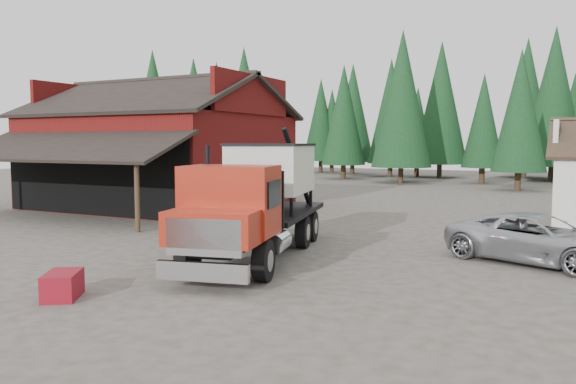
% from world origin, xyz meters
% --- Properties ---
extents(ground, '(120.00, 120.00, 0.00)m').
position_xyz_m(ground, '(0.00, 0.00, 0.00)').
color(ground, '#484138').
rests_on(ground, ground).
extents(red_barn, '(12.80, 13.63, 7.18)m').
position_xyz_m(red_barn, '(-11.00, 9.90, 2.69)').
color(red_barn, '#601210').
rests_on(red_barn, ground).
extents(conifer_backdrop, '(76.00, 16.00, 16.00)m').
position_xyz_m(conifer_backdrop, '(0.00, 42.00, 0.00)').
color(conifer_backdrop, '#113316').
rests_on(conifer_backdrop, ground).
extents(near_pine_a, '(4.40, 4.40, 11.40)m').
position_xyz_m(near_pine_a, '(-22.00, 28.00, 6.39)').
color(near_pine_a, '#382619').
rests_on(near_pine_a, ground).
extents(near_pine_b, '(3.96, 3.96, 10.40)m').
position_xyz_m(near_pine_b, '(6.00, 30.00, 5.89)').
color(near_pine_b, '#382619').
rests_on(near_pine_b, ground).
extents(near_pine_d, '(5.28, 5.28, 13.40)m').
position_xyz_m(near_pine_d, '(-4.00, 34.00, 7.39)').
color(near_pine_d, '#382619').
rests_on(near_pine_d, ground).
extents(feed_truck, '(4.41, 9.32, 4.07)m').
position_xyz_m(feed_truck, '(1.11, 0.09, 1.90)').
color(feed_truck, black).
rests_on(feed_truck, ground).
extents(silver_car, '(5.70, 4.02, 1.44)m').
position_xyz_m(silver_car, '(8.89, 3.00, 0.72)').
color(silver_car, '#AEAFB6').
rests_on(silver_car, ground).
extents(equip_box, '(1.19, 1.30, 0.60)m').
position_xyz_m(equip_box, '(-0.51, -6.00, 0.30)').
color(equip_box, maroon).
rests_on(equip_box, ground).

